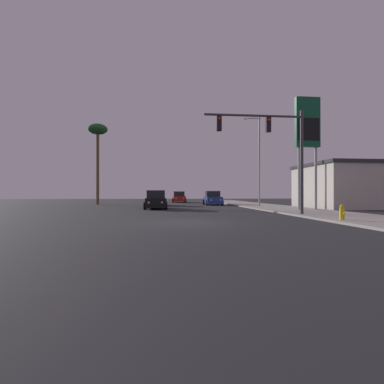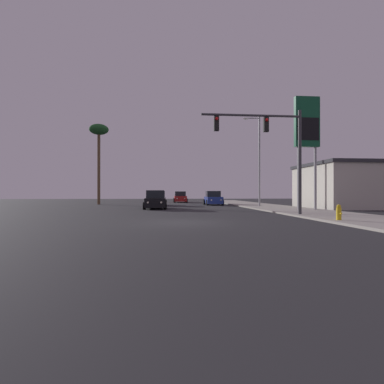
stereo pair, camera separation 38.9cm
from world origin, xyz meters
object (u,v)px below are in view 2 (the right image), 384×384
at_px(car_red, 180,197).
at_px(car_black, 155,200).
at_px(car_silver, 158,199).
at_px(traffic_light_mast, 273,141).
at_px(palm_tree_mid, 99,135).
at_px(car_blue, 213,199).
at_px(fire_hydrant, 339,212).
at_px(gas_station_sign, 307,128).
at_px(street_lamp, 258,157).

bearing_deg(car_red, car_black, 80.45).
distance_m(car_black, car_silver, 7.55).
bearing_deg(traffic_light_mast, car_silver, 113.64).
relative_size(car_black, palm_tree_mid, 0.43).
bearing_deg(car_blue, fire_hydrant, 98.62).
bearing_deg(car_blue, gas_station_sign, 114.91).
bearing_deg(car_silver, street_lamp, 151.02).
distance_m(car_blue, car_red, 10.80).
bearing_deg(palm_tree_mid, traffic_light_mast, -54.08).
relative_size(car_black, car_silver, 1.00).
height_order(car_blue, car_red, same).
height_order(car_red, gas_station_sign, gas_station_sign).
xyz_separation_m(car_red, fire_hydrant, (6.07, -32.05, -0.27)).
relative_size(car_red, fire_hydrant, 5.68).
relative_size(car_red, gas_station_sign, 0.48).
bearing_deg(car_silver, car_black, 89.61).
bearing_deg(palm_tree_mid, gas_station_sign, -38.71).
distance_m(car_blue, fire_hydrant, 21.98).
distance_m(car_red, fire_hydrant, 32.63).
bearing_deg(car_blue, palm_tree_mid, -9.84).
distance_m(street_lamp, fire_hydrant, 16.19).
relative_size(car_silver, fire_hydrant, 5.67).
bearing_deg(street_lamp, car_black, -169.47).
bearing_deg(traffic_light_mast, car_black, 128.39).
height_order(car_red, palm_tree_mid, palm_tree_mid).
relative_size(car_blue, car_red, 1.00).
xyz_separation_m(gas_station_sign, fire_hydrant, (-2.84, -9.02, -6.13)).
xyz_separation_m(street_lamp, fire_hydrant, (-0.91, -15.48, -4.63)).
distance_m(fire_hydrant, palm_tree_mid, 30.98).
bearing_deg(car_red, gas_station_sign, 111.56).
height_order(car_black, gas_station_sign, gas_station_sign).
bearing_deg(street_lamp, palm_tree_mid, 152.40).
xyz_separation_m(car_black, car_silver, (0.06, 7.55, 0.00)).
bearing_deg(car_black, gas_station_sign, 158.53).
height_order(traffic_light_mast, gas_station_sign, gas_station_sign).
distance_m(car_black, traffic_light_mast, 12.72).
height_order(traffic_light_mast, palm_tree_mid, palm_tree_mid).
relative_size(car_red, traffic_light_mast, 0.66).
bearing_deg(car_red, car_blue, 108.99).
bearing_deg(traffic_light_mast, car_blue, 92.69).
relative_size(car_black, gas_station_sign, 0.48).
distance_m(car_black, fire_hydrant, 16.47).
xyz_separation_m(car_blue, gas_station_sign, (5.47, -12.79, 5.86)).
bearing_deg(palm_tree_mid, car_blue, -11.60).
height_order(car_black, palm_tree_mid, palm_tree_mid).
bearing_deg(car_black, street_lamp, -170.38).
bearing_deg(street_lamp, traffic_light_mast, -103.40).
bearing_deg(gas_station_sign, palm_tree_mid, 141.29).
height_order(fire_hydrant, palm_tree_mid, palm_tree_mid).
distance_m(car_red, car_silver, 11.38).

